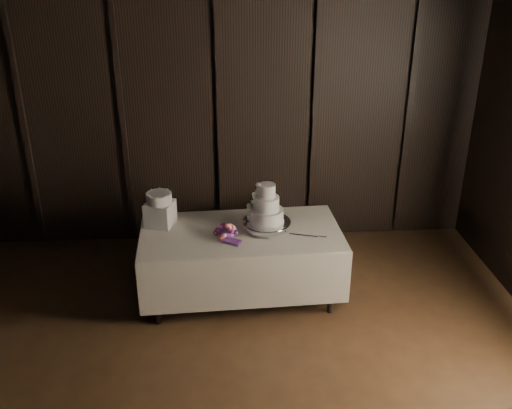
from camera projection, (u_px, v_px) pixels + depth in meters
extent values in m
cube|color=black|center=(216.00, 21.00, 2.75)|extent=(6.04, 7.04, 0.04)
cube|color=black|center=(220.00, 120.00, 6.57)|extent=(6.04, 0.04, 3.04)
cube|color=silver|center=(241.00, 232.00, 5.64)|extent=(2.03, 1.12, 0.01)
cube|color=white|center=(241.00, 267.00, 5.81)|extent=(1.86, 0.99, 0.71)
cylinder|color=silver|center=(267.00, 225.00, 5.66)|extent=(0.52, 0.52, 0.09)
cylinder|color=white|center=(267.00, 215.00, 5.61)|extent=(0.33, 0.33, 0.13)
cylinder|color=white|center=(267.00, 203.00, 5.56)|extent=(0.24, 0.24, 0.13)
cylinder|color=white|center=(267.00, 191.00, 5.50)|extent=(0.17, 0.17, 0.13)
cube|color=white|center=(160.00, 214.00, 5.72)|extent=(0.33, 0.33, 0.25)
cylinder|color=white|center=(159.00, 198.00, 5.65)|extent=(0.32, 0.32, 0.10)
cube|color=silver|center=(303.00, 235.00, 5.56)|extent=(0.36, 0.13, 0.01)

